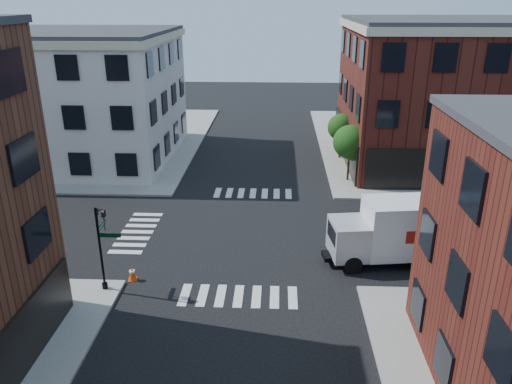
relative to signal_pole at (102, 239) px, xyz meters
The scene contains 10 objects.
ground 9.90m from the signal_pole, 44.81° to the left, with size 120.00×120.00×0.00m, color black.
sidewalk_ne 39.27m from the signal_pole, 44.95° to the left, with size 30.00×30.00×0.15m, color gray.
sidewalk_nw 31.27m from the signal_pole, 117.29° to the left, with size 30.00×30.00×0.15m, color gray.
building_ne 35.57m from the signal_pole, 39.79° to the left, with size 25.00×16.00×12.00m, color #461611.
building_nw 25.92m from the signal_pole, 118.43° to the left, with size 22.00×16.00×11.00m, color silver.
tree_near 21.94m from the signal_pole, 49.38° to the left, with size 2.69×2.69×4.49m.
tree_far 26.78m from the signal_pole, 57.77° to the left, with size 2.43×2.43×4.07m.
signal_pole is the anchor object (origin of this frame).
box_truck 16.10m from the signal_pole, 13.32° to the left, with size 8.27×3.47×3.65m.
traffic_cone 2.85m from the signal_pole, 43.69° to the left, with size 0.53×0.53×0.80m.
Camera 1 is at (1.84, -28.19, 13.93)m, focal length 35.00 mm.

